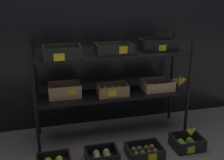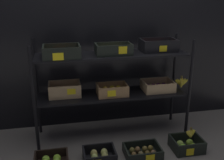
{
  "view_description": "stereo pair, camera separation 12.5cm",
  "coord_description": "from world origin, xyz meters",
  "px_view_note": "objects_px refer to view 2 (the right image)",
  "views": [
    {
      "loc": [
        -0.66,
        -2.62,
        1.56
      ],
      "look_at": [
        0.0,
        0.0,
        0.64
      ],
      "focal_mm": 43.58,
      "sensor_mm": 36.0,
      "label": 1
    },
    {
      "loc": [
        -0.54,
        -2.64,
        1.56
      ],
      "look_at": [
        0.0,
        0.0,
        0.64
      ],
      "focal_mm": 43.58,
      "sensor_mm": 36.0,
      "label": 2
    }
  ],
  "objects_px": {
    "crate_ground_kiwi": "(143,152)",
    "crate_ground_right_apple_green": "(187,145)",
    "display_rack": "(113,73)",
    "crate_ground_pear": "(99,156)",
    "banana_bunch_loose": "(191,134)"
  },
  "relations": [
    {
      "from": "display_rack",
      "to": "banana_bunch_loose",
      "type": "distance_m",
      "value": 0.99
    },
    {
      "from": "banana_bunch_loose",
      "to": "crate_ground_kiwi",
      "type": "bearing_deg",
      "value": -178.06
    },
    {
      "from": "crate_ground_kiwi",
      "to": "display_rack",
      "type": "bearing_deg",
      "value": 112.69
    },
    {
      "from": "crate_ground_kiwi",
      "to": "banana_bunch_loose",
      "type": "height_order",
      "value": "banana_bunch_loose"
    },
    {
      "from": "crate_ground_pear",
      "to": "crate_ground_right_apple_green",
      "type": "relative_size",
      "value": 1.01
    },
    {
      "from": "crate_ground_kiwi",
      "to": "crate_ground_right_apple_green",
      "type": "relative_size",
      "value": 1.15
    },
    {
      "from": "display_rack",
      "to": "crate_ground_pear",
      "type": "height_order",
      "value": "display_rack"
    },
    {
      "from": "display_rack",
      "to": "banana_bunch_loose",
      "type": "bearing_deg",
      "value": -33.07
    },
    {
      "from": "crate_ground_kiwi",
      "to": "crate_ground_right_apple_green",
      "type": "bearing_deg",
      "value": 2.31
    },
    {
      "from": "banana_bunch_loose",
      "to": "crate_ground_right_apple_green",
      "type": "bearing_deg",
      "value": 176.08
    },
    {
      "from": "crate_ground_pear",
      "to": "crate_ground_right_apple_green",
      "type": "height_order",
      "value": "crate_ground_right_apple_green"
    },
    {
      "from": "crate_ground_kiwi",
      "to": "crate_ground_right_apple_green",
      "type": "height_order",
      "value": "crate_ground_right_apple_green"
    },
    {
      "from": "crate_ground_pear",
      "to": "crate_ground_kiwi",
      "type": "relative_size",
      "value": 0.87
    },
    {
      "from": "display_rack",
      "to": "crate_ground_right_apple_green",
      "type": "height_order",
      "value": "display_rack"
    },
    {
      "from": "crate_ground_right_apple_green",
      "to": "banana_bunch_loose",
      "type": "xyz_separation_m",
      "value": [
        0.03,
        -0.0,
        0.13
      ]
    }
  ]
}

